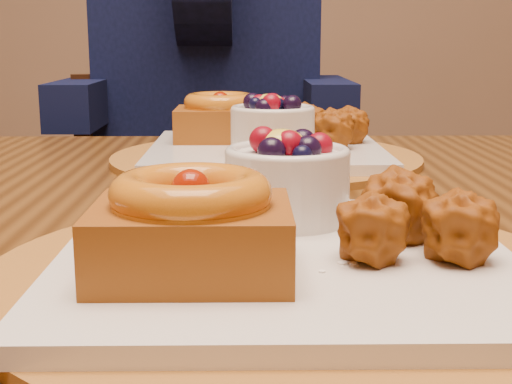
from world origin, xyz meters
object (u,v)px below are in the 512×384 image
at_px(dining_table, 272,280).
at_px(chair_far, 193,277).
at_px(place_setting_far, 263,140).
at_px(place_setting_near, 281,240).
at_px(diner, 208,31).

distance_m(dining_table, chair_far, 0.68).
relative_size(dining_table, place_setting_far, 4.21).
xyz_separation_m(place_setting_far, chair_far, (-0.12, 0.41, -0.32)).
height_order(dining_table, chair_far, chair_far).
height_order(place_setting_far, chair_far, place_setting_far).
bearing_deg(chair_far, place_setting_far, -87.25).
distance_m(dining_table, place_setting_near, 0.24).
bearing_deg(place_setting_near, dining_table, 89.25).
distance_m(place_setting_far, diner, 0.60).
distance_m(place_setting_near, chair_far, 0.91).
distance_m(place_setting_near, place_setting_far, 0.43).
height_order(dining_table, place_setting_far, place_setting_far).
xyz_separation_m(place_setting_near, diner, (-0.10, 1.00, 0.14)).
height_order(place_setting_near, place_setting_far, place_setting_far).
distance_m(place_setting_far, chair_far, 0.54).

